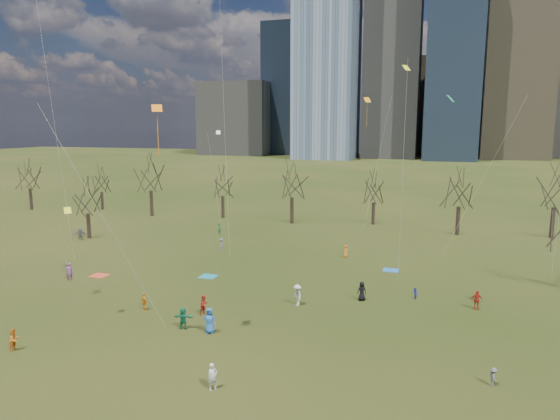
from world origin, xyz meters
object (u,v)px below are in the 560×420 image
(person_2, at_px, (204,305))
(person_0, at_px, (210,321))
(person_1, at_px, (213,377))
(person_4, at_px, (144,302))
(blanket_teal, at_px, (208,276))
(blanket_navy, at_px, (391,270))
(blanket_crimson, at_px, (99,276))

(person_2, bearing_deg, person_0, -127.65)
(person_1, relative_size, person_4, 1.12)
(person_0, relative_size, person_2, 1.20)
(blanket_teal, bearing_deg, person_4, -95.73)
(blanket_teal, distance_m, blanket_navy, 18.86)
(blanket_crimson, height_order, person_2, person_2)
(blanket_teal, xyz_separation_m, blanket_navy, (17.20, 7.75, 0.00))
(person_4, bearing_deg, person_2, -143.02)
(blanket_crimson, bearing_deg, blanket_teal, 16.19)
(person_2, bearing_deg, blanket_crimson, 87.47)
(blanket_teal, xyz_separation_m, person_0, (6.13, -12.43, 0.93))
(blanket_teal, height_order, person_1, person_1)
(blanket_teal, height_order, blanket_navy, same)
(blanket_navy, height_order, person_1, person_1)
(blanket_navy, relative_size, person_1, 1.01)
(blanket_teal, bearing_deg, person_1, -63.53)
(blanket_teal, bearing_deg, blanket_crimson, -163.81)
(blanket_navy, distance_m, person_2, 21.45)
(blanket_navy, relative_size, person_4, 1.14)
(person_0, distance_m, person_2, 3.79)
(person_4, bearing_deg, blanket_crimson, -5.43)
(blanket_navy, relative_size, person_0, 0.85)
(blanket_crimson, xyz_separation_m, person_0, (16.69, -9.36, 0.93))
(blanket_navy, bearing_deg, person_0, -118.75)
(blanket_crimson, distance_m, person_4, 11.76)
(blanket_navy, xyz_separation_m, blanket_crimson, (-27.76, -10.82, 0.00))
(blanket_teal, height_order, person_2, person_2)
(blanket_navy, xyz_separation_m, person_0, (-11.07, -20.18, 0.93))
(person_1, bearing_deg, blanket_teal, 65.52)
(blanket_crimson, bearing_deg, blanket_navy, 21.30)
(blanket_teal, relative_size, blanket_crimson, 1.00)
(blanket_navy, xyz_separation_m, person_4, (-18.19, -17.61, 0.69))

